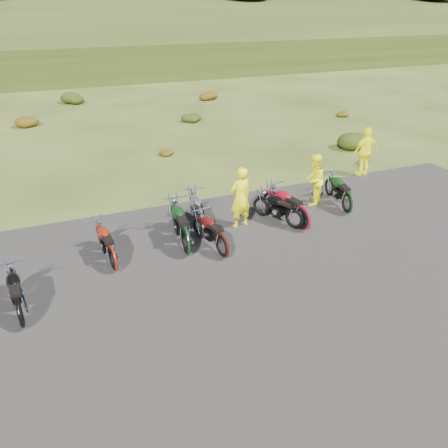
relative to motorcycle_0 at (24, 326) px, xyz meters
name	(u,v)px	position (x,y,z in m)	size (l,w,h in m)	color
ground	(262,253)	(6.20, 0.87, 0.00)	(300.00, 300.00, 0.00)	#334216
gravel_pad	(298,292)	(6.20, -1.13, 0.00)	(20.00, 12.00, 0.04)	black
hill_slope	(83,55)	(6.20, 50.87, 0.00)	(300.00, 46.00, 3.00)	#334015
hill_plateau	(58,27)	(6.20, 110.87, 0.00)	(300.00, 90.00, 9.17)	#334015
shrub_2	(26,121)	(0.00, 17.47, 0.38)	(1.30, 1.30, 0.77)	#5F380B
shrub_3	(74,97)	(2.90, 22.77, 0.46)	(1.56, 1.56, 0.92)	#24370D
shrub_4	(165,151)	(5.80, 10.07, 0.23)	(0.77, 0.77, 0.45)	#5F380B
shrub_5	(190,116)	(8.70, 15.37, 0.31)	(1.03, 1.03, 0.61)	#24370D
shrub_6	(207,94)	(11.60, 20.67, 0.38)	(1.30, 1.30, 0.77)	#5F380B
shrub_7	(355,138)	(14.50, 7.97, 0.46)	(1.56, 1.56, 0.92)	#24370D
shrub_8	(340,113)	(17.40, 13.27, 0.23)	(0.77, 0.77, 0.45)	#5F380B
motorcycle_0	(24,326)	(0.00, 0.00, 0.00)	(1.93, 0.64, 1.01)	black
motorcycle_1	(115,270)	(2.20, 1.49, 0.00)	(1.95, 0.65, 1.02)	maroon
motorcycle_2	(187,254)	(4.20, 1.56, 0.00)	(2.30, 0.77, 1.20)	#0E3313
motorcycle_3	(202,238)	(4.88, 2.26, 0.00)	(2.14, 0.71, 1.12)	#AEADB2
motorcycle_4	(222,257)	(5.06, 1.05, 0.00)	(1.98, 0.66, 1.03)	#490E0C
motorcycle_5	(294,229)	(7.72, 1.77, 0.00)	(1.94, 0.65, 1.02)	black
motorcycle_6	(300,230)	(7.87, 1.64, 0.00)	(2.19, 0.73, 1.15)	maroon
motorcycle_7	(346,213)	(9.88, 2.11, 0.00)	(2.06, 0.69, 1.08)	#0E3410
person_middle	(240,198)	(6.24, 2.53, 0.96)	(0.70, 0.46, 1.93)	#FFFE0D
person_right_a	(314,181)	(9.19, 3.13, 0.88)	(0.86, 0.67, 1.76)	#FFFE0D
person_right_b	(365,152)	(12.55, 4.78, 0.96)	(1.13, 0.47, 1.92)	#FFFE0D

